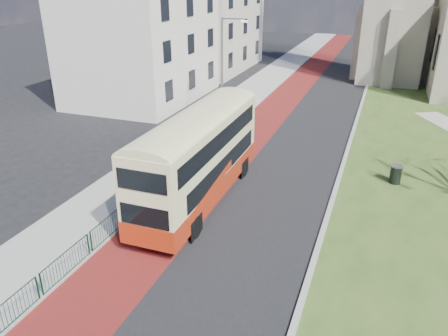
% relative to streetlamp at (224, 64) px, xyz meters
% --- Properties ---
extents(ground, '(160.00, 160.00, 0.00)m').
position_rel_streetlamp_xyz_m(ground, '(4.35, -18.00, -4.59)').
color(ground, black).
rests_on(ground, ground).
extents(road_carriageway, '(9.00, 120.00, 0.01)m').
position_rel_streetlamp_xyz_m(road_carriageway, '(5.85, 2.00, -4.59)').
color(road_carriageway, black).
rests_on(road_carriageway, ground).
extents(bus_lane, '(3.40, 120.00, 0.01)m').
position_rel_streetlamp_xyz_m(bus_lane, '(3.15, 2.00, -4.59)').
color(bus_lane, '#591414').
rests_on(bus_lane, ground).
extents(pavement_west, '(4.00, 120.00, 0.12)m').
position_rel_streetlamp_xyz_m(pavement_west, '(-0.65, 2.00, -4.53)').
color(pavement_west, gray).
rests_on(pavement_west, ground).
extents(kerb_west, '(0.25, 120.00, 0.13)m').
position_rel_streetlamp_xyz_m(kerb_west, '(1.35, 2.00, -4.53)').
color(kerb_west, '#999993').
rests_on(kerb_west, ground).
extents(kerb_east, '(0.25, 80.00, 0.13)m').
position_rel_streetlamp_xyz_m(kerb_east, '(10.45, 4.00, -4.53)').
color(kerb_east, '#999993').
rests_on(kerb_east, ground).
extents(pedestrian_railing, '(0.07, 24.00, 1.12)m').
position_rel_streetlamp_xyz_m(pedestrian_railing, '(1.40, -14.00, -4.04)').
color(pedestrian_railing, '#0B3320').
rests_on(pedestrian_railing, ground).
extents(street_block_near, '(10.30, 14.30, 13.00)m').
position_rel_streetlamp_xyz_m(street_block_near, '(-9.65, 4.00, 1.92)').
color(street_block_near, silver).
rests_on(street_block_near, ground).
extents(street_block_far, '(10.30, 16.30, 11.50)m').
position_rel_streetlamp_xyz_m(street_block_far, '(-9.65, 20.00, 1.17)').
color(street_block_far, '#BAB29D').
rests_on(street_block_far, ground).
extents(streetlamp, '(2.13, 0.18, 8.00)m').
position_rel_streetlamp_xyz_m(streetlamp, '(0.00, 0.00, 0.00)').
color(streetlamp, gray).
rests_on(streetlamp, pavement_west).
extents(bus, '(2.67, 11.23, 4.69)m').
position_rel_streetlamp_xyz_m(bus, '(3.81, -13.88, -1.92)').
color(bus, '#A9290F').
rests_on(bus, ground).
extents(litter_bin, '(0.82, 0.82, 1.09)m').
position_rel_streetlamp_xyz_m(litter_bin, '(13.51, -8.07, -4.00)').
color(litter_bin, black).
rests_on(litter_bin, grass_green).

